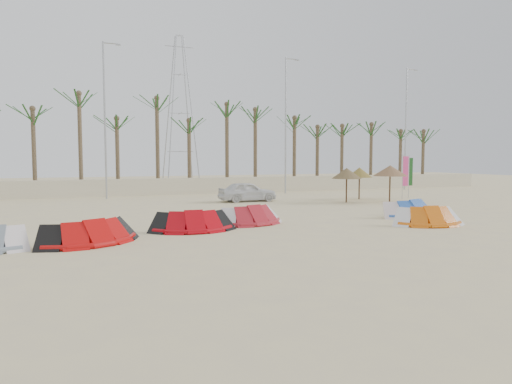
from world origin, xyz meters
name	(u,v)px	position (x,y,z in m)	size (l,w,h in m)	color
ground	(317,241)	(0.00, 0.00, 0.00)	(120.00, 120.00, 0.00)	beige
boundary_wall	(184,186)	(0.00, 22.00, 0.65)	(60.00, 0.30, 1.30)	beige
palm_line	(187,115)	(0.67, 23.50, 6.44)	(52.00, 4.00, 7.70)	brown
lamp_b	(105,117)	(-5.96, 20.00, 5.77)	(1.25, 0.14, 11.00)	#A5A8AD
lamp_c	(286,123)	(8.04, 20.00, 5.77)	(1.25, 0.14, 11.00)	#A5A8AD
lamp_d	(406,126)	(20.04, 20.00, 5.77)	(1.25, 0.14, 11.00)	#A5A8AD
pylon	(181,189)	(1.00, 28.00, 0.00)	(3.00, 3.00, 14.00)	#A5A8AD
kite_red_left	(90,230)	(-7.46, 2.55, 0.42)	(3.98, 2.85, 0.90)	#B30A09
kite_red_mid	(191,220)	(-3.61, 3.93, 0.42)	(3.35, 1.63, 0.90)	#A9040C
kite_red_right	(249,214)	(-0.76, 4.86, 0.42)	(3.47, 2.24, 0.90)	maroon
kite_orange	(424,215)	(6.23, 1.76, 0.42)	(3.31, 2.06, 0.90)	#DB620E
kite_blue	(405,207)	(7.60, 4.67, 0.42)	(3.90, 2.42, 0.90)	#2959B4
parasol_left	(347,173)	(8.49, 11.57, 1.90)	(1.97, 1.97, 2.26)	#4C331E
parasol_mid	(390,171)	(11.18, 10.60, 2.07)	(2.21, 2.21, 2.43)	#4C331E
parasol_right	(359,172)	(10.60, 13.25, 1.89)	(1.81, 1.81, 2.25)	#4C331E
flag_pink	(405,172)	(13.56, 12.10, 1.89)	(0.45, 0.09, 3.20)	#A5A8AD
flag_green	(411,173)	(14.52, 12.60, 1.83)	(0.45, 0.12, 3.08)	#A5A8AD
car	(247,192)	(2.68, 14.53, 0.66)	(1.56, 3.88, 1.32)	silver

